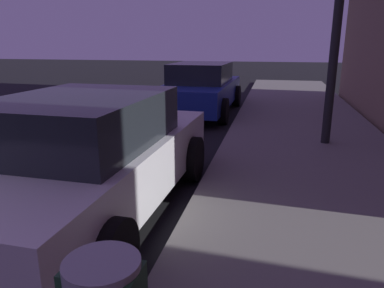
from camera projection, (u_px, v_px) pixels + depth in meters
name	position (u px, v px, depth m)	size (l,w,h in m)	color
car_white	(88.00, 156.00, 4.21)	(2.13, 4.30, 1.43)	silver
car_blue	(201.00, 88.00, 10.50)	(2.02, 4.52, 1.43)	navy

